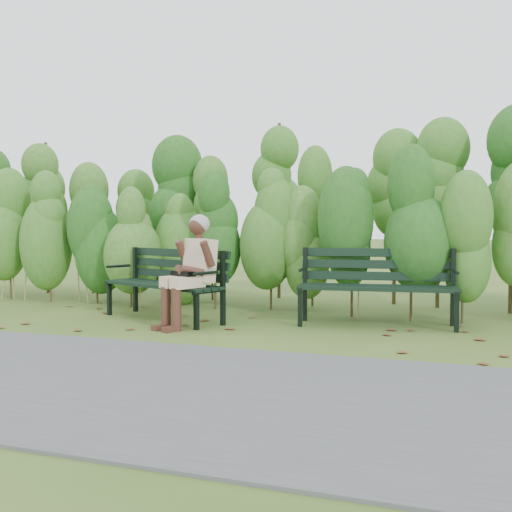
% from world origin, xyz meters
% --- Properties ---
extents(ground, '(80.00, 80.00, 0.00)m').
position_xyz_m(ground, '(0.00, 0.00, 0.00)').
color(ground, '#31531C').
extents(footpath, '(60.00, 2.50, 0.01)m').
position_xyz_m(footpath, '(0.00, -2.20, 0.01)').
color(footpath, '#474749').
rests_on(footpath, ground).
extents(hedge_band, '(11.04, 1.67, 2.42)m').
position_xyz_m(hedge_band, '(0.00, 1.86, 1.26)').
color(hedge_band, '#47381E').
rests_on(hedge_band, ground).
extents(leaf_litter, '(5.79, 1.89, 0.01)m').
position_xyz_m(leaf_litter, '(0.20, -0.16, 0.00)').
color(leaf_litter, brown).
rests_on(leaf_litter, ground).
extents(bench_left, '(1.69, 1.10, 0.81)m').
position_xyz_m(bench_left, '(-1.09, 0.41, 0.48)').
color(bench_left, black).
rests_on(bench_left, ground).
extents(bench_right, '(1.72, 0.74, 0.83)m').
position_xyz_m(bench_right, '(1.24, 0.78, 0.49)').
color(bench_right, black).
rests_on(bench_right, ground).
extents(seated_woman, '(0.56, 0.75, 1.20)m').
position_xyz_m(seated_woman, '(-0.62, 0.03, 0.67)').
color(seated_woman, beige).
rests_on(seated_woman, ground).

